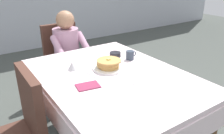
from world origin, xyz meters
TOP-DOWN VIEW (x-y plane):
  - dining_table_main at (0.00, 0.00)m, footprint 1.12×1.52m
  - chair_diner at (0.04, 1.17)m, footprint 0.44×0.45m
  - diner_person at (0.04, 1.01)m, footprint 0.40×0.43m
  - chair_left_side at (-0.77, 0.00)m, footprint 0.45×0.44m
  - plate_breakfast at (0.03, 0.11)m, footprint 0.28×0.28m
  - breakfast_stack at (0.03, 0.12)m, footprint 0.21×0.21m
  - cup_coffee at (0.33, 0.19)m, footprint 0.11×0.08m
  - bowl_butter at (0.26, 0.33)m, footprint 0.11×0.11m
  - syrup_pitcher at (-0.24, 0.27)m, footprint 0.08×0.08m
  - fork_left_of_plate at (-0.16, 0.09)m, footprint 0.03×0.18m
  - knife_right_of_plate at (0.22, 0.09)m, footprint 0.03×0.20m
  - spoon_near_edge at (0.04, -0.23)m, footprint 0.15×0.03m
  - napkin_folded at (-0.27, -0.07)m, footprint 0.19×0.15m

SIDE VIEW (x-z plane):
  - chair_diner at x=0.04m, z-range 0.06..0.99m
  - chair_left_side at x=-0.77m, z-range 0.06..0.99m
  - dining_table_main at x=0.00m, z-range 0.28..1.02m
  - diner_person at x=0.04m, z-range 0.11..1.23m
  - fork_left_of_plate at x=-0.16m, z-range 0.74..0.74m
  - knife_right_of_plate at x=0.22m, z-range 0.74..0.74m
  - spoon_near_edge at x=0.04m, z-range 0.74..0.74m
  - napkin_folded at x=-0.27m, z-range 0.74..0.75m
  - plate_breakfast at x=0.03m, z-range 0.74..0.76m
  - bowl_butter at x=0.26m, z-range 0.74..0.78m
  - syrup_pitcher at x=-0.24m, z-range 0.74..0.81m
  - cup_coffee at x=0.33m, z-range 0.74..0.83m
  - breakfast_stack at x=0.03m, z-range 0.75..0.83m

